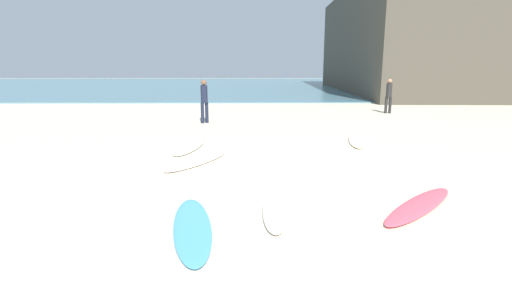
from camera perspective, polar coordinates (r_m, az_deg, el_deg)
ground_plane at (r=7.53m, az=8.87°, el=-7.07°), size 120.00×120.00×0.00m
ocean_water at (r=43.93m, az=1.00°, el=8.88°), size 120.00×40.00×0.08m
surfboard_0 at (r=9.67m, az=-8.96°, el=-2.59°), size 1.67×2.30×0.06m
surfboard_1 at (r=7.22m, az=23.50°, el=-8.47°), size 2.11×2.11×0.08m
surfboard_2 at (r=5.89m, az=-9.61°, el=-12.30°), size 1.00×2.50×0.07m
surfboard_3 at (r=6.71m, az=3.25°, el=-9.00°), size 0.70×2.52×0.08m
surfboard_4 at (r=11.32m, az=-10.05°, el=-0.46°), size 0.92×2.35×0.07m
surfboard_5 at (r=12.52m, az=14.95°, el=0.51°), size 0.96×2.46×0.07m
beachgoer_near at (r=15.97m, az=-7.83°, el=6.78°), size 0.39×0.39×1.81m
beachgoer_mid at (r=20.17m, az=19.45°, el=7.12°), size 0.34×0.32×1.72m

